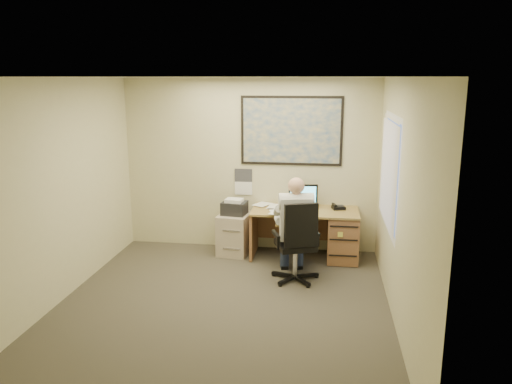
# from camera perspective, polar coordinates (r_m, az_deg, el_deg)

# --- Properties ---
(room_shell) EXTENTS (4.00, 4.50, 2.70)m
(room_shell) POSITION_cam_1_polar(r_m,az_deg,el_deg) (5.70, -4.14, -0.74)
(room_shell) COLOR #3B382E
(room_shell) RESTS_ON ground
(desk) EXTENTS (1.60, 0.97, 1.10)m
(desk) POSITION_cam_1_polar(r_m,az_deg,el_deg) (7.65, 8.02, -4.32)
(desk) COLOR #9F8244
(desk) RESTS_ON ground
(world_map) EXTENTS (1.56, 0.03, 1.06)m
(world_map) POSITION_cam_1_polar(r_m,az_deg,el_deg) (7.70, 4.06, 6.98)
(world_map) COLOR #1E4C93
(world_map) RESTS_ON room_shell
(wall_calendar) EXTENTS (0.28, 0.01, 0.42)m
(wall_calendar) POSITION_cam_1_polar(r_m,az_deg,el_deg) (7.92, -1.45, 1.17)
(wall_calendar) COLOR white
(wall_calendar) RESTS_ON room_shell
(window_blinds) EXTENTS (0.06, 1.40, 1.30)m
(window_blinds) POSITION_cam_1_polar(r_m,az_deg,el_deg) (6.37, 15.03, 2.14)
(window_blinds) COLOR silver
(window_blinds) RESTS_ON room_shell
(filing_cabinet) EXTENTS (0.52, 0.60, 0.88)m
(filing_cabinet) POSITION_cam_1_polar(r_m,az_deg,el_deg) (7.80, -2.46, -4.36)
(filing_cabinet) COLOR #B9AA95
(filing_cabinet) RESTS_ON ground
(office_chair) EXTENTS (0.86, 0.86, 1.13)m
(office_chair) POSITION_cam_1_polar(r_m,az_deg,el_deg) (6.78, 4.33, -7.51)
(office_chair) COLOR black
(office_chair) RESTS_ON ground
(person) EXTENTS (0.72, 0.93, 1.42)m
(person) POSITION_cam_1_polar(r_m,az_deg,el_deg) (6.74, 4.58, -4.26)
(person) COLOR silver
(person) RESTS_ON office_chair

